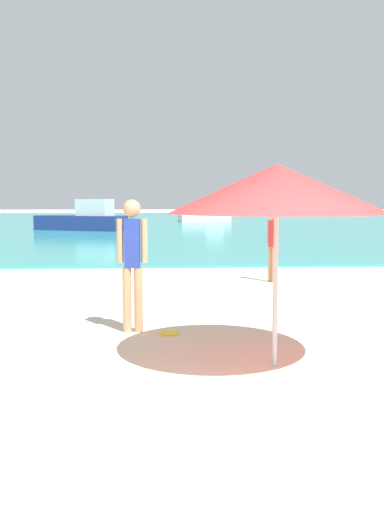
{
  "coord_description": "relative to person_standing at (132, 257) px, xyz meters",
  "views": [
    {
      "loc": [
        -0.91,
        -3.33,
        1.71
      ],
      "look_at": [
        -0.39,
        6.25,
        0.73
      ],
      "focal_mm": 38.01,
      "sensor_mm": 36.0,
      "label": 1
    }
  ],
  "objects": [
    {
      "name": "frisbee",
      "position": [
        0.47,
        -0.16,
        -0.97
      ],
      "size": [
        0.23,
        0.23,
        0.03
      ],
      "primitive_type": "cylinder",
      "color": "yellow",
      "rests_on": "ground"
    },
    {
      "name": "person_standing",
      "position": [
        0.0,
        0.0,
        0.0
      ],
      "size": [
        0.4,
        0.23,
        1.73
      ],
      "rotation": [
        0.0,
        0.0,
        3.06
      ],
      "color": "tan",
      "rests_on": "ground"
    },
    {
      "name": "beach_umbrella",
      "position": [
        1.54,
        -1.57,
        0.85
      ],
      "size": [
        2.22,
        2.22,
        2.08
      ],
      "color": "#B7B7BC",
      "rests_on": "ground"
    },
    {
      "name": "boat_far",
      "position": [
        3.8,
        35.13,
        -0.46
      ],
      "size": [
        4.15,
        2.14,
        1.35
      ],
      "rotation": [
        0.0,
        0.0,
        3.37
      ],
      "color": "white",
      "rests_on": "water"
    },
    {
      "name": "ground",
      "position": [
        1.31,
        -3.66,
        -0.98
      ],
      "size": [
        200.0,
        200.0,
        0.0
      ],
      "primitive_type": "plane",
      "color": "beige"
    },
    {
      "name": "water",
      "position": [
        1.31,
        36.67,
        -0.95
      ],
      "size": [
        160.0,
        60.0,
        0.06
      ],
      "primitive_type": "cube",
      "color": "teal",
      "rests_on": "ground"
    },
    {
      "name": "person_distant",
      "position": [
        2.7,
        4.23,
        -0.12
      ],
      "size": [
        0.2,
        0.32,
        1.52
      ],
      "rotation": [
        0.0,
        0.0,
        5.14
      ],
      "color": "tan",
      "rests_on": "ground"
    },
    {
      "name": "boat_near",
      "position": [
        -4.02,
        23.6,
        -0.32
      ],
      "size": [
        5.33,
        3.44,
        1.73
      ],
      "rotation": [
        0.0,
        0.0,
        2.75
      ],
      "color": "navy",
      "rests_on": "water"
    }
  ]
}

